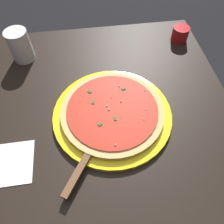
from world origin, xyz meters
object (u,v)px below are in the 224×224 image
serving_plate (112,114)px  cup_small_sauce (180,34)px  pizza (112,111)px  pizza_server (85,160)px  napkin_folded_right (5,164)px  cup_tall_drink (20,46)px

serving_plate → cup_small_sauce: (-0.32, -0.33, 0.02)m
pizza → pizza_server: 0.17m
serving_plate → pizza: bearing=-67.5°
serving_plate → napkin_folded_right: serving_plate is taller
pizza_server → cup_tall_drink: cup_tall_drink is taller
serving_plate → cup_tall_drink: bearing=-46.7°
pizza_server → cup_tall_drink: size_ratio=1.84×
pizza → cup_small_sauce: bearing=-134.0°
napkin_folded_right → serving_plate: bearing=-159.3°
serving_plate → pizza_server: 0.17m
serving_plate → pizza_server: bearing=57.3°
pizza_server → cup_tall_drink: (0.20, -0.45, 0.04)m
cup_tall_drink → cup_small_sauce: 0.60m
napkin_folded_right → pizza: bearing=-159.3°
pizza_server → cup_small_sauce: (-0.41, -0.47, 0.01)m
pizza_server → cup_tall_drink: bearing=-66.3°
pizza_server → cup_small_sauce: cup_small_sauce is taller
cup_small_sauce → napkin_folded_right: size_ratio=0.43×
cup_tall_drink → napkin_folded_right: cup_tall_drink is taller
pizza_server → cup_small_sauce: bearing=-130.9°
pizza → cup_small_sauce: size_ratio=4.84×
pizza → napkin_folded_right: bearing=20.7°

